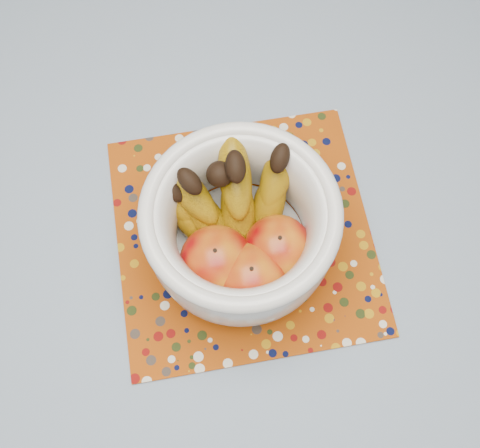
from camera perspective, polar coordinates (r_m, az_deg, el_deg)
The scene contains 4 objects.
table at distance 0.88m, azimuth -3.86°, elevation -1.07°, with size 1.20×1.20×0.75m.
tablecloth at distance 0.80m, azimuth -4.22°, elevation 0.92°, with size 1.32×1.32×0.01m, color slate.
placemat at distance 0.78m, azimuth 0.39°, elevation -1.07°, with size 0.35×0.35×0.00m, color #943A08.
fruit_bowl at distance 0.70m, azimuth -0.45°, elevation 0.11°, with size 0.27×0.25×0.17m.
Camera 1 is at (0.02, -0.30, 1.50)m, focal length 42.00 mm.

